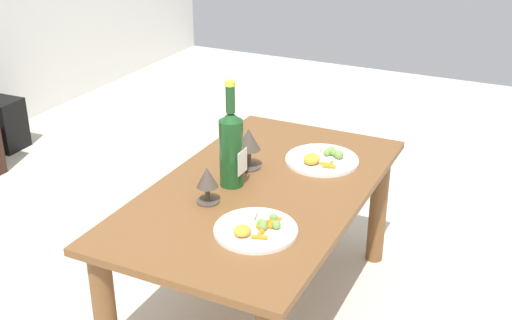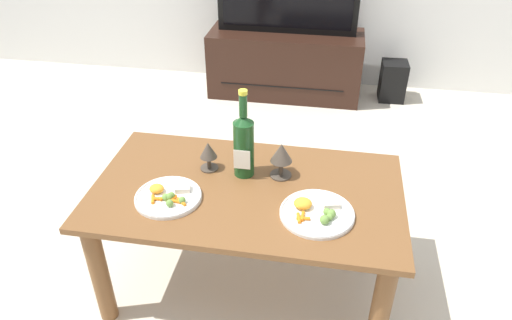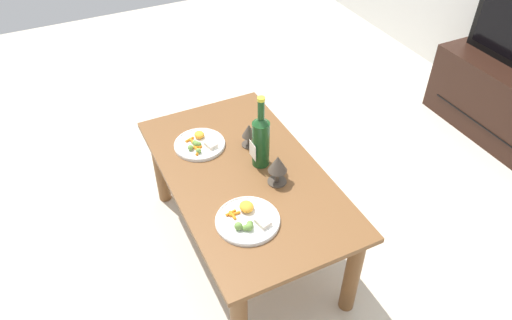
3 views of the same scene
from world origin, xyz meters
name	(u,v)px [view 2 (image 2 of 3)]	position (x,y,z in m)	size (l,w,h in m)	color
ground_plane	(248,282)	(0.00, 0.00, 0.00)	(6.40, 6.40, 0.00)	beige
dining_table	(247,208)	(0.00, 0.00, 0.42)	(1.18, 0.67, 0.51)	brown
tv_stand	(285,64)	(-0.08, 1.94, 0.24)	(1.12, 0.42, 0.48)	black
floor_speaker	(393,81)	(0.73, 1.97, 0.15)	(0.18, 0.18, 0.29)	black
wine_bottle	(244,143)	(-0.03, 0.10, 0.66)	(0.08, 0.08, 0.36)	#19471E
goblet_left	(208,152)	(-0.17, 0.11, 0.59)	(0.07, 0.07, 0.12)	#473D33
goblet_right	(281,155)	(0.12, 0.11, 0.61)	(0.09, 0.09, 0.15)	#473D33
dinner_plate_left	(168,196)	(-0.27, -0.11, 0.53)	(0.25, 0.25, 0.04)	white
dinner_plate_right	(317,212)	(0.27, -0.11, 0.53)	(0.27, 0.27, 0.05)	white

